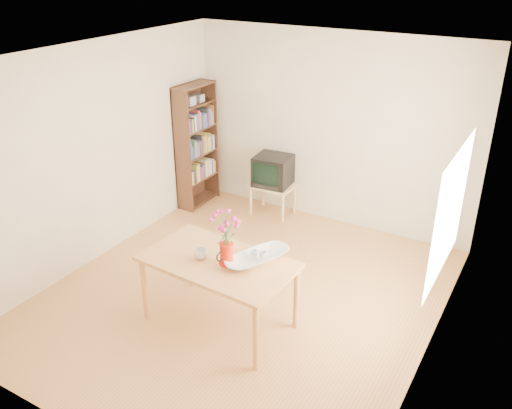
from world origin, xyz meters
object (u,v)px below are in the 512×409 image
Objects in this scene: mug at (201,254)px; bowl at (257,242)px; table at (218,267)px; television at (274,170)px; pitcher at (227,255)px.

bowl is (0.50, 0.24, 0.16)m from mug.
mug is at bearing -154.63° from bowl.
table is 0.48m from bowl.
table is 2.91× the size of television.
mug is 0.24× the size of television.
mug is at bearing -157.20° from pitcher.
television is at bearing 115.14° from bowl.
television is at bearing 122.82° from pitcher.
bowl is at bearing 54.38° from pitcher.
television is (-0.59, 2.56, -0.12)m from mug.
table is 2.62m from television.
pitcher is (0.11, -0.01, 0.18)m from table.
pitcher is 2.67m from television.
mug reaches higher than table.
bowl reaches higher than pitcher.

